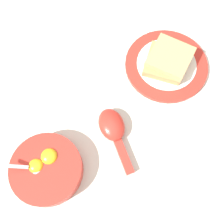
% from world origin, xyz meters
% --- Properties ---
extents(ground_plane, '(3.00, 3.00, 0.00)m').
position_xyz_m(ground_plane, '(0.00, 0.00, 0.00)').
color(ground_plane, beige).
extents(egg_bowl, '(0.15, 0.15, 0.07)m').
position_xyz_m(egg_bowl, '(-0.20, 0.07, 0.02)').
color(egg_bowl, red).
rests_on(egg_bowl, ground_plane).
extents(toast_plate, '(0.21, 0.21, 0.01)m').
position_xyz_m(toast_plate, '(0.15, -0.07, 0.01)').
color(toast_plate, red).
rests_on(toast_plate, ground_plane).
extents(toast_sandwich, '(0.11, 0.11, 0.04)m').
position_xyz_m(toast_sandwich, '(0.15, -0.07, 0.03)').
color(toast_sandwich, tan).
rests_on(toast_sandwich, toast_plate).
extents(soup_spoon, '(0.14, 0.14, 0.04)m').
position_xyz_m(soup_spoon, '(-0.06, -0.02, 0.02)').
color(soup_spoon, red).
rests_on(soup_spoon, ground_plane).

